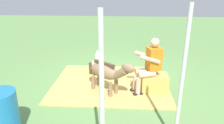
{
  "coord_description": "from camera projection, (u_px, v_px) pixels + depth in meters",
  "views": [
    {
      "loc": [
        -0.15,
        5.12,
        2.46
      ],
      "look_at": [
        0.18,
        -0.03,
        0.55
      ],
      "focal_mm": 34.23,
      "sensor_mm": 36.0,
      "label": 1
    }
  ],
  "objects": [
    {
      "name": "person_seated",
      "position": [
        149.0,
        64.0,
        4.9
      ],
      "size": [
        0.72,
        0.55,
        1.32
      ],
      "color": "#D8AD8C",
      "rests_on": "ground"
    },
    {
      "name": "tent_pole_left",
      "position": [
        182.0,
        81.0,
        3.13
      ],
      "size": [
        0.06,
        0.06,
        2.23
      ],
      "primitive_type": "cylinder",
      "color": "silver",
      "rests_on": "ground"
    },
    {
      "name": "tent_pole_mid",
      "position": [
        102.0,
        106.0,
        2.49
      ],
      "size": [
        0.06,
        0.06,
        2.23
      ],
      "primitive_type": "cylinder",
      "color": "silver",
      "rests_on": "ground"
    },
    {
      "name": "hay_patch",
      "position": [
        111.0,
        83.0,
        5.56
      ],
      "size": [
        2.92,
        2.36,
        0.02
      ],
      "primitive_type": "cube",
      "color": "tan",
      "rests_on": "ground"
    },
    {
      "name": "pony_lying",
      "position": [
        97.0,
        64.0,
        6.35
      ],
      "size": [
        0.48,
        1.35,
        0.42
      ],
      "color": "beige",
      "rests_on": "ground"
    },
    {
      "name": "hay_bale",
      "position": [
        154.0,
        83.0,
        5.09
      ],
      "size": [
        0.61,
        0.42,
        0.44
      ],
      "primitive_type": "cube",
      "color": "tan",
      "rests_on": "ground"
    },
    {
      "name": "water_barrel",
      "position": [
        2.0,
        115.0,
        3.54
      ],
      "size": [
        0.55,
        0.55,
        0.82
      ],
      "primitive_type": "cylinder",
      "color": "#1E72B2",
      "rests_on": "ground"
    },
    {
      "name": "ground_plane",
      "position": [
        119.0,
        82.0,
        5.65
      ],
      "size": [
        24.0,
        24.0,
        0.0
      ],
      "primitive_type": "plane",
      "color": "#608C4C"
    },
    {
      "name": "pony_standing",
      "position": [
        107.0,
        72.0,
        4.91
      ],
      "size": [
        1.15,
        0.96,
        0.89
      ],
      "color": "#8C6B4C",
      "rests_on": "ground"
    }
  ]
}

